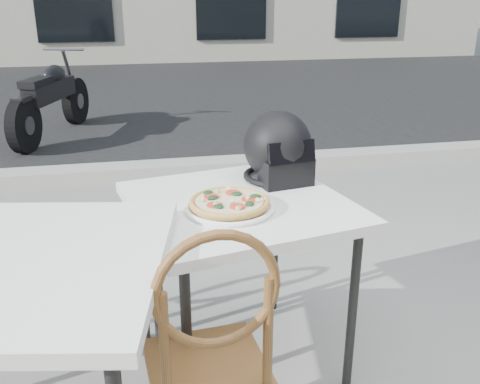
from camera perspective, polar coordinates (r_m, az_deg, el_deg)
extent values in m
cube|color=black|center=(8.62, -7.17, 10.30)|extent=(30.00, 8.00, 0.00)
cube|color=#A6A39B|center=(4.74, -3.04, 2.72)|extent=(30.00, 0.25, 0.12)
cube|color=white|center=(2.06, -0.09, -1.43)|extent=(0.94, 0.94, 0.04)
cylinder|color=black|center=(1.88, -5.60, -17.17)|extent=(0.04, 0.04, 0.71)
cylinder|color=black|center=(2.12, 11.87, -12.63)|extent=(0.04, 0.04, 0.71)
cylinder|color=black|center=(2.41, -10.44, -8.19)|extent=(0.04, 0.04, 0.71)
cylinder|color=black|center=(2.61, 3.73, -5.58)|extent=(0.04, 0.04, 0.71)
cylinder|color=white|center=(1.96, -1.14, -1.80)|extent=(0.41, 0.41, 0.01)
torus|color=white|center=(1.95, -1.14, -1.63)|extent=(0.42, 0.42, 0.02)
cylinder|color=tan|center=(1.95, -1.14, -1.23)|extent=(0.36, 0.36, 0.01)
torus|color=tan|center=(1.95, -1.14, -1.06)|extent=(0.37, 0.37, 0.02)
cylinder|color=#A63112|center=(1.95, -1.14, -1.03)|extent=(0.32, 0.32, 0.00)
cylinder|color=beige|center=(1.94, -1.15, -0.95)|extent=(0.31, 0.31, 0.00)
cylinder|color=red|center=(1.95, 0.97, -0.77)|extent=(0.07, 0.07, 0.00)
cylinder|color=red|center=(2.01, -0.74, -0.10)|extent=(0.07, 0.07, 0.00)
cylinder|color=red|center=(1.97, -3.03, -0.51)|extent=(0.07, 0.07, 0.00)
cylinder|color=red|center=(1.90, -2.72, -1.39)|extent=(0.07, 0.07, 0.00)
cylinder|color=red|center=(1.88, -0.26, -1.56)|extent=(0.07, 0.07, 0.00)
ellipsoid|color=#143718|center=(1.99, -0.38, -0.21)|extent=(0.05, 0.04, 0.01)
ellipsoid|color=#143718|center=(1.96, -2.91, -0.61)|extent=(0.05, 0.05, 0.01)
ellipsoid|color=#143718|center=(1.90, 1.05, -1.25)|extent=(0.04, 0.05, 0.01)
ellipsoid|color=#143718|center=(1.88, -2.33, -1.54)|extent=(0.05, 0.05, 0.01)
ellipsoid|color=#143718|center=(1.97, 1.67, -0.43)|extent=(0.05, 0.04, 0.01)
ellipsoid|color=#143718|center=(2.01, -3.44, -0.06)|extent=(0.05, 0.05, 0.01)
cylinder|color=#D1C080|center=(1.91, -0.94, -1.04)|extent=(0.02, 0.03, 0.02)
cylinder|color=#D1C080|center=(2.01, -2.38, 0.10)|extent=(0.03, 0.03, 0.02)
cylinder|color=#D1C080|center=(1.94, 0.85, -0.65)|extent=(0.03, 0.02, 0.02)
cylinder|color=#D1C080|center=(2.03, -1.28, 0.32)|extent=(0.02, 0.03, 0.02)
cylinder|color=#D1C080|center=(1.86, -0.18, -1.71)|extent=(0.03, 0.03, 0.02)
cylinder|color=#D1C080|center=(1.93, -3.95, -0.82)|extent=(0.03, 0.02, 0.02)
cylinder|color=#D1C080|center=(1.92, 1.88, -0.90)|extent=(0.02, 0.02, 0.02)
cylinder|color=#D1C080|center=(1.89, -2.58, -1.27)|extent=(0.03, 0.03, 0.02)
ellipsoid|color=black|center=(2.25, 4.03, 4.96)|extent=(0.33, 0.34, 0.29)
cube|color=black|center=(2.20, 4.98, 2.13)|extent=(0.23, 0.14, 0.12)
torus|color=black|center=(2.29, 3.95, 1.79)|extent=(0.33, 0.33, 0.03)
cube|color=black|center=(2.14, 5.53, 4.23)|extent=(0.20, 0.07, 0.09)
cube|color=brown|center=(1.76, -3.55, -18.16)|extent=(0.39, 0.39, 0.03)
cylinder|color=brown|center=(2.02, -0.16, -19.61)|extent=(0.03, 0.03, 0.40)
cylinder|color=brown|center=(1.56, 2.99, -15.17)|extent=(0.03, 0.03, 0.38)
cylinder|color=brown|center=(1.50, -7.96, -16.85)|extent=(0.03, 0.03, 0.38)
torus|color=brown|center=(1.43, -2.47, -10.52)|extent=(0.36, 0.06, 0.35)
cube|color=white|center=(1.64, -23.24, -7.18)|extent=(0.99, 0.99, 0.04)
cylinder|color=black|center=(2.05, -8.61, -12.96)|extent=(0.04, 0.04, 0.76)
cylinder|color=black|center=(6.84, -17.13, 9.27)|extent=(0.27, 0.56, 0.55)
cylinder|color=slate|center=(6.84, -17.13, 9.27)|extent=(0.18, 0.21, 0.18)
cylinder|color=black|center=(5.71, -22.04, 6.59)|extent=(0.27, 0.56, 0.55)
cylinder|color=slate|center=(5.71, -22.04, 6.59)|extent=(0.18, 0.21, 0.18)
cube|color=black|center=(6.23, -19.62, 10.11)|extent=(0.45, 0.97, 0.20)
ellipsoid|color=black|center=(6.33, -19.26, 11.74)|extent=(0.31, 0.43, 0.21)
cube|color=black|center=(5.96, -20.89, 10.89)|extent=(0.32, 0.49, 0.07)
cylinder|color=slate|center=(6.73, -17.63, 11.59)|extent=(0.13, 0.29, 0.65)
cylinder|color=slate|center=(6.59, -18.33, 14.25)|extent=(0.46, 0.17, 0.03)
cube|color=black|center=(5.68, -22.30, 9.15)|extent=(0.18, 0.23, 0.05)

